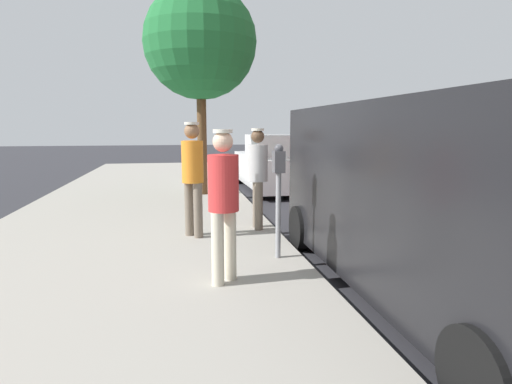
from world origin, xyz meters
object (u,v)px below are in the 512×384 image
at_px(pedestrian_in_red, 223,196).
at_px(parked_sedan_behind, 276,165).
at_px(parking_meter_near, 278,182).
at_px(pedestrian_in_orange, 193,171).
at_px(pedestrian_in_gray, 258,172).
at_px(parked_van, 437,194).
at_px(street_tree, 200,43).

relative_size(pedestrian_in_red, parked_sedan_behind, 0.39).
xyz_separation_m(parking_meter_near, pedestrian_in_orange, (1.07, -1.34, 0.02)).
xyz_separation_m(pedestrian_in_gray, parked_sedan_behind, (-1.57, -5.40, -0.38)).
height_order(pedestrian_in_gray, parked_van, parked_van).
distance_m(pedestrian_in_gray, parked_van, 3.25).
relative_size(parked_sedan_behind, street_tree, 0.85).
xyz_separation_m(parking_meter_near, parked_van, (-1.50, 1.21, -0.03)).
relative_size(parking_meter_near, parked_van, 0.29).
distance_m(pedestrian_in_gray, pedestrian_in_orange, 1.16).
bearing_deg(pedestrian_in_gray, pedestrian_in_red, 71.22).
bearing_deg(parked_van, pedestrian_in_red, -10.26).
distance_m(pedestrian_in_red, parked_sedan_behind, 8.26).
xyz_separation_m(parking_meter_near, parked_sedan_behind, (-1.61, -7.10, -0.43)).
distance_m(parked_van, parked_sedan_behind, 8.32).
bearing_deg(parked_sedan_behind, pedestrian_in_orange, 65.09).
bearing_deg(parked_van, pedestrian_in_gray, -63.28).
bearing_deg(parked_sedan_behind, parked_van, 89.27).
distance_m(pedestrian_in_red, pedestrian_in_orange, 2.15).
distance_m(parking_meter_near, pedestrian_in_orange, 1.72).
relative_size(pedestrian_in_gray, street_tree, 0.33).
bearing_deg(parking_meter_near, street_tree, -83.38).
distance_m(pedestrian_in_red, street_tree, 7.10).
height_order(pedestrian_in_red, parked_sedan_behind, pedestrian_in_red).
height_order(pedestrian_in_orange, parked_sedan_behind, pedestrian_in_orange).
height_order(parking_meter_near, pedestrian_in_red, pedestrian_in_red).
bearing_deg(parked_van, street_tree, -72.67).
bearing_deg(parked_van, parked_sedan_behind, -90.73).
bearing_deg(pedestrian_in_gray, parked_sedan_behind, -106.19).
xyz_separation_m(pedestrian_in_red, parked_van, (-2.31, 0.42, 0.02)).
height_order(pedestrian_in_red, pedestrian_in_orange, pedestrian_in_orange).
distance_m(parking_meter_near, street_tree, 6.40).
relative_size(parking_meter_near, pedestrian_in_orange, 0.84).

